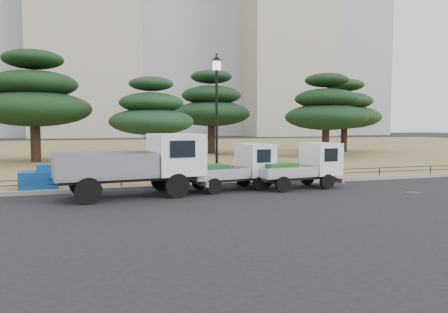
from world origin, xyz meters
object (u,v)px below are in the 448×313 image
object	(u,v)px
street_lamp	(217,97)
tarp_pile	(39,179)
truck_large	(139,162)
truck_kei_rear	(303,166)
truck_kei_front	(237,167)

from	to	relation	value
street_lamp	tarp_pile	size ratio (longest dim) A/B	3.59
truck_large	street_lamp	bearing A→B (deg)	20.49
truck_kei_rear	street_lamp	bearing A→B (deg)	145.62
truck_kei_front	street_lamp	xyz separation A→B (m)	(-0.45, 1.30, 2.83)
truck_kei_front	truck_kei_rear	xyz separation A→B (m)	(2.71, -0.39, 0.01)
truck_kei_rear	tarp_pile	world-z (taller)	truck_kei_rear
truck_kei_rear	tarp_pile	xyz separation A→B (m)	(-10.14, 2.00, -0.39)
truck_kei_rear	street_lamp	world-z (taller)	street_lamp
truck_large	truck_kei_rear	size ratio (longest dim) A/B	1.47
truck_kei_front	tarp_pile	size ratio (longest dim) A/B	2.44
truck_large	truck_kei_front	xyz separation A→B (m)	(3.89, 0.47, -0.35)
truck_large	truck_kei_rear	world-z (taller)	truck_large
street_lamp	tarp_pile	distance (m)	7.69
truck_large	street_lamp	world-z (taller)	street_lamp
street_lamp	truck_large	bearing A→B (deg)	-152.72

